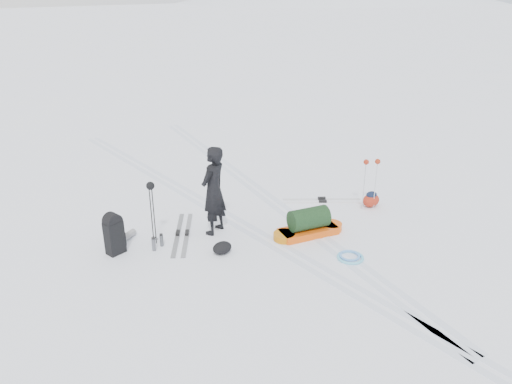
# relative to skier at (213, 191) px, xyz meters

# --- Properties ---
(ground) EXTENTS (200.00, 200.00, 0.00)m
(ground) POSITION_rel_skier_xyz_m (0.68, -0.68, -0.97)
(ground) COLOR white
(ground) RESTS_ON ground
(snow_hill_backdrop) EXTENTS (359.50, 192.00, 162.45)m
(snow_hill_backdrop) POSITION_rel_skier_xyz_m (63.37, 83.35, -69.99)
(snow_hill_backdrop) COLOR white
(snow_hill_backdrop) RESTS_ON ground
(ski_tracks) EXTENTS (3.38, 17.97, 0.01)m
(ski_tracks) POSITION_rel_skier_xyz_m (1.30, 0.20, -0.96)
(ski_tracks) COLOR silver
(ski_tracks) RESTS_ON ground
(skier) EXTENTS (0.84, 0.73, 1.93)m
(skier) POSITION_rel_skier_xyz_m (0.00, 0.00, 0.00)
(skier) COLOR black
(skier) RESTS_ON ground
(pulk_sled) EXTENTS (1.66, 0.77, 0.61)m
(pulk_sled) POSITION_rel_skier_xyz_m (1.56, -1.27, -0.73)
(pulk_sled) COLOR #DB4F0C
(pulk_sled) RESTS_ON ground
(expedition_rucksack) EXTENTS (0.82, 0.75, 0.87)m
(expedition_rucksack) POSITION_rel_skier_xyz_m (-2.03, 0.40, -0.56)
(expedition_rucksack) COLOR black
(expedition_rucksack) RESTS_ON ground
(ski_poles_black) EXTENTS (0.17, 0.20, 1.36)m
(ski_poles_black) POSITION_rel_skier_xyz_m (-1.27, 0.29, 0.15)
(ski_poles_black) COLOR black
(ski_poles_black) RESTS_ON ground
(ski_poles_silver) EXTENTS (0.37, 0.25, 1.25)m
(ski_poles_silver) POSITION_rel_skier_xyz_m (3.58, -1.08, 0.08)
(ski_poles_silver) COLOR silver
(ski_poles_silver) RESTS_ON ground
(touring_skis_grey) EXTENTS (1.30, 1.83, 0.07)m
(touring_skis_grey) POSITION_rel_skier_xyz_m (-0.64, 0.28, -0.95)
(touring_skis_grey) COLOR gray
(touring_skis_grey) RESTS_ON ground
(touring_skis_white) EXTENTS (1.75, 1.32, 0.07)m
(touring_skis_white) POSITION_rel_skier_xyz_m (2.98, -0.14, -0.95)
(touring_skis_white) COLOR silver
(touring_skis_white) RESTS_ON ground
(rope_coil) EXTENTS (0.53, 0.53, 0.06)m
(rope_coil) POSITION_rel_skier_xyz_m (1.60, -2.48, -0.93)
(rope_coil) COLOR #5DC3E2
(rope_coil) RESTS_ON ground
(small_daypack) EXTENTS (0.48, 0.38, 0.38)m
(small_daypack) POSITION_rel_skier_xyz_m (3.74, -1.02, -0.78)
(small_daypack) COLOR maroon
(small_daypack) RESTS_ON ground
(thermos_pair) EXTENTS (0.31, 0.18, 0.30)m
(thermos_pair) POSITION_rel_skier_xyz_m (-1.32, 0.04, -0.83)
(thermos_pair) COLOR slate
(thermos_pair) RESTS_ON ground
(stuff_sack) EXTENTS (0.45, 0.37, 0.25)m
(stuff_sack) POSITION_rel_skier_xyz_m (-0.35, -0.89, -0.84)
(stuff_sack) COLOR black
(stuff_sack) RESTS_ON ground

